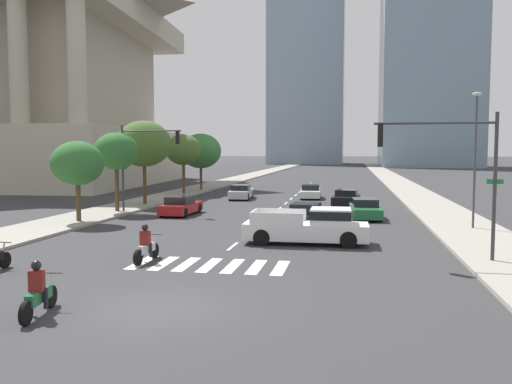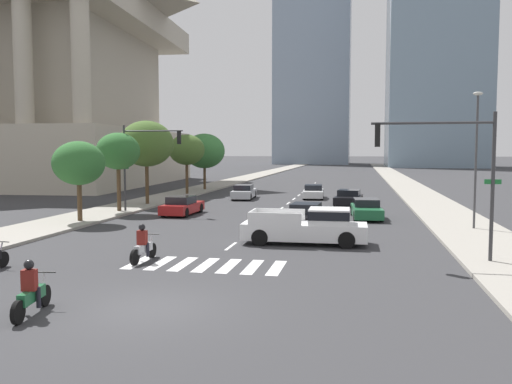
{
  "view_description": "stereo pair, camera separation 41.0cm",
  "coord_description": "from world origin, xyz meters",
  "px_view_note": "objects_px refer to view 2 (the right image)",
  "views": [
    {
      "loc": [
        5.18,
        -13.46,
        4.31
      ],
      "look_at": [
        0.0,
        15.57,
        2.0
      ],
      "focal_mm": 37.08,
      "sensor_mm": 36.0,
      "label": 1
    },
    {
      "loc": [
        5.59,
        -13.38,
        4.31
      ],
      "look_at": [
        0.0,
        15.57,
        2.0
      ],
      "focal_mm": 37.08,
      "sensor_mm": 36.0,
      "label": 2
    }
  ],
  "objects_px": {
    "sedan_green_5": "(366,209)",
    "street_tree_third": "(146,144)",
    "motorcycle_third": "(31,293)",
    "sedan_black_3": "(349,198)",
    "sedan_silver_0": "(244,192)",
    "sedan_red_2": "(182,206)",
    "motorcycle_trailing": "(143,247)",
    "street_tree_second": "(118,151)",
    "sedan_black_1": "(305,216)",
    "street_tree_fifth": "(204,151)",
    "street_tree_fourth": "(187,150)",
    "street_lamp_east": "(476,149)",
    "traffic_signal_near": "(445,158)",
    "sedan_white_4": "(313,192)",
    "street_tree_nearest": "(79,163)",
    "pickup_truck": "(310,227)",
    "traffic_signal_far": "(146,152)"
  },
  "relations": [
    {
      "from": "sedan_black_3",
      "to": "street_tree_fourth",
      "type": "xyz_separation_m",
      "value": [
        -15.56,
        6.53,
        3.82
      ]
    },
    {
      "from": "street_lamp_east",
      "to": "traffic_signal_near",
      "type": "bearing_deg",
      "value": -108.3
    },
    {
      "from": "sedan_red_2",
      "to": "traffic_signal_near",
      "type": "xyz_separation_m",
      "value": [
        14.86,
        -12.75,
        3.43
      ]
    },
    {
      "from": "street_tree_third",
      "to": "street_tree_fourth",
      "type": "relative_size",
      "value": 1.14
    },
    {
      "from": "sedan_silver_0",
      "to": "sedan_red_2",
      "type": "relative_size",
      "value": 1.13
    },
    {
      "from": "motorcycle_trailing",
      "to": "street_tree_second",
      "type": "height_order",
      "value": "street_tree_second"
    },
    {
      "from": "sedan_white_4",
      "to": "sedan_silver_0",
      "type": "bearing_deg",
      "value": -78.08
    },
    {
      "from": "traffic_signal_near",
      "to": "street_tree_fourth",
      "type": "distance_m",
      "value": 33.98
    },
    {
      "from": "sedan_black_1",
      "to": "traffic_signal_near",
      "type": "distance_m",
      "value": 11.11
    },
    {
      "from": "sedan_white_4",
      "to": "street_tree_second",
      "type": "bearing_deg",
      "value": -45.24
    },
    {
      "from": "motorcycle_third",
      "to": "traffic_signal_far",
      "type": "relative_size",
      "value": 0.36
    },
    {
      "from": "sedan_black_1",
      "to": "street_lamp_east",
      "type": "relative_size",
      "value": 0.6
    },
    {
      "from": "sedan_black_1",
      "to": "street_tree_nearest",
      "type": "xyz_separation_m",
      "value": [
        -13.37,
        -0.92,
        2.95
      ]
    },
    {
      "from": "sedan_red_2",
      "to": "sedan_white_4",
      "type": "height_order",
      "value": "sedan_red_2"
    },
    {
      "from": "street_tree_third",
      "to": "sedan_green_5",
      "type": "bearing_deg",
      "value": -16.02
    },
    {
      "from": "sedan_black_1",
      "to": "sedan_silver_0",
      "type": "bearing_deg",
      "value": -152.57
    },
    {
      "from": "street_tree_fourth",
      "to": "sedan_red_2",
      "type": "bearing_deg",
      "value": -72.85
    },
    {
      "from": "street_tree_third",
      "to": "sedan_silver_0",
      "type": "bearing_deg",
      "value": 48.7
    },
    {
      "from": "sedan_silver_0",
      "to": "street_lamp_east",
      "type": "xyz_separation_m",
      "value": [
        16.18,
        -16.26,
        3.78
      ]
    },
    {
      "from": "street_tree_nearest",
      "to": "street_tree_fifth",
      "type": "relative_size",
      "value": 0.79
    },
    {
      "from": "street_tree_nearest",
      "to": "sedan_black_3",
      "type": "bearing_deg",
      "value": 41.16
    },
    {
      "from": "sedan_black_1",
      "to": "street_tree_second",
      "type": "height_order",
      "value": "street_tree_second"
    },
    {
      "from": "sedan_black_1",
      "to": "street_tree_fourth",
      "type": "distance_m",
      "value": 23.71
    },
    {
      "from": "motorcycle_third",
      "to": "sedan_red_2",
      "type": "distance_m",
      "value": 21.82
    },
    {
      "from": "pickup_truck",
      "to": "street_lamp_east",
      "type": "distance_m",
      "value": 10.64
    },
    {
      "from": "motorcycle_trailing",
      "to": "sedan_green_5",
      "type": "relative_size",
      "value": 0.45
    },
    {
      "from": "pickup_truck",
      "to": "traffic_signal_near",
      "type": "distance_m",
      "value": 7.0
    },
    {
      "from": "sedan_silver_0",
      "to": "motorcycle_trailing",
      "type": "bearing_deg",
      "value": -179.75
    },
    {
      "from": "sedan_red_2",
      "to": "sedan_black_3",
      "type": "relative_size",
      "value": 0.97
    },
    {
      "from": "traffic_signal_near",
      "to": "street_tree_second",
      "type": "xyz_separation_m",
      "value": [
        -19.51,
        12.96,
        0.24
      ]
    },
    {
      "from": "sedan_green_5",
      "to": "street_tree_nearest",
      "type": "xyz_separation_m",
      "value": [
        -16.82,
        -5.45,
        2.98
      ]
    },
    {
      "from": "sedan_black_3",
      "to": "street_tree_second",
      "type": "bearing_deg",
      "value": -56.16
    },
    {
      "from": "motorcycle_trailing",
      "to": "street_tree_third",
      "type": "relative_size",
      "value": 0.32
    },
    {
      "from": "sedan_black_1",
      "to": "traffic_signal_far",
      "type": "distance_m",
      "value": 12.77
    },
    {
      "from": "traffic_signal_near",
      "to": "street_tree_fourth",
      "type": "height_order",
      "value": "street_tree_fourth"
    },
    {
      "from": "motorcycle_trailing",
      "to": "street_tree_fifth",
      "type": "distance_m",
      "value": 36.85
    },
    {
      "from": "sedan_white_4",
      "to": "pickup_truck",
      "type": "bearing_deg",
      "value": 0.96
    },
    {
      "from": "pickup_truck",
      "to": "traffic_signal_near",
      "type": "xyz_separation_m",
      "value": [
        5.37,
        -3.16,
        3.21
      ]
    },
    {
      "from": "sedan_black_3",
      "to": "street_tree_nearest",
      "type": "bearing_deg",
      "value": -43.15
    },
    {
      "from": "sedan_green_5",
      "to": "sedan_black_3",
      "type": "bearing_deg",
      "value": -175.13
    },
    {
      "from": "motorcycle_third",
      "to": "pickup_truck",
      "type": "height_order",
      "value": "pickup_truck"
    },
    {
      "from": "motorcycle_trailing",
      "to": "street_tree_nearest",
      "type": "xyz_separation_m",
      "value": [
        -8.08,
        9.61,
        2.98
      ]
    },
    {
      "from": "motorcycle_trailing",
      "to": "sedan_white_4",
      "type": "height_order",
      "value": "motorcycle_trailing"
    },
    {
      "from": "traffic_signal_far",
      "to": "street_tree_third",
      "type": "distance_m",
      "value": 5.3
    },
    {
      "from": "street_lamp_east",
      "to": "street_tree_fourth",
      "type": "xyz_separation_m",
      "value": [
        -22.42,
        19.01,
        0.01
      ]
    },
    {
      "from": "sedan_black_3",
      "to": "motorcycle_trailing",
      "type": "bearing_deg",
      "value": -12.17
    },
    {
      "from": "sedan_green_5",
      "to": "street_tree_third",
      "type": "relative_size",
      "value": 0.72
    },
    {
      "from": "motorcycle_third",
      "to": "sedan_black_3",
      "type": "relative_size",
      "value": 0.48
    },
    {
      "from": "motorcycle_third",
      "to": "sedan_silver_0",
      "type": "xyz_separation_m",
      "value": [
        -1.64,
        33.9,
        0.01
      ]
    },
    {
      "from": "street_tree_third",
      "to": "street_tree_fourth",
      "type": "height_order",
      "value": "street_tree_third"
    }
  ]
}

